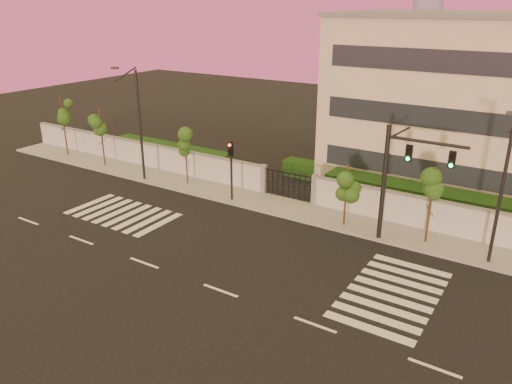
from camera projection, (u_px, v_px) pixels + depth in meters
ground at (221, 291)px, 23.79m from camera, size 120.00×120.00×0.00m
sidewalk at (318, 215)px, 32.03m from camera, size 60.00×3.00×0.15m
perimeter_wall at (330, 194)px, 32.80m from camera, size 60.00×0.36×2.20m
hedge_row at (360, 188)px, 34.51m from camera, size 41.00×4.25×1.80m
road_markings at (238, 251)px, 27.54m from camera, size 57.00×7.62×0.02m
street_tree_a at (62, 112)px, 43.06m from camera, size 1.52×1.21×5.41m
street_tree_b at (101, 123)px, 40.27m from camera, size 1.50×1.19×5.02m
street_tree_c at (186, 145)px, 36.39m from camera, size 1.35×1.07×4.26m
street_tree_d at (347, 182)px, 29.51m from camera, size 1.44×1.15×3.99m
street_tree_e at (433, 188)px, 27.23m from camera, size 1.64×1.30×4.60m
traffic_signal_main at (400, 172)px, 26.93m from camera, size 4.30×0.40×6.79m
traffic_signal_secondary at (231, 163)px, 33.44m from camera, size 0.34×0.33×4.35m
streetlight_west at (138, 120)px, 36.62m from camera, size 0.52×2.11×8.77m
streetlight_east at (503, 184)px, 24.49m from camera, size 0.50×2.02×8.40m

